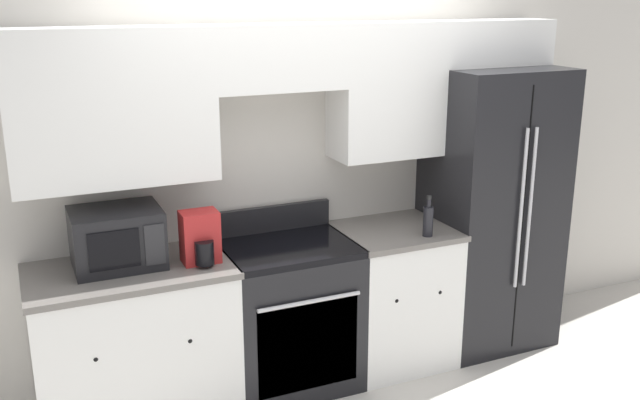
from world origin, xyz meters
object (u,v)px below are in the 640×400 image
refrigerator (487,207)px  microwave (117,238)px  bottle (428,220)px  oven_range (289,314)px

refrigerator → microwave: size_ratio=3.98×
refrigerator → microwave: refrigerator is taller
microwave → bottle: size_ratio=1.85×
refrigerator → bottle: bearing=-157.8°
oven_range → refrigerator: size_ratio=0.57×
oven_range → microwave: (-0.96, 0.07, 0.61)m
oven_range → microwave: size_ratio=2.26×
microwave → oven_range: bearing=-4.0°
oven_range → microwave: microwave is taller
refrigerator → oven_range: bearing=-177.9°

